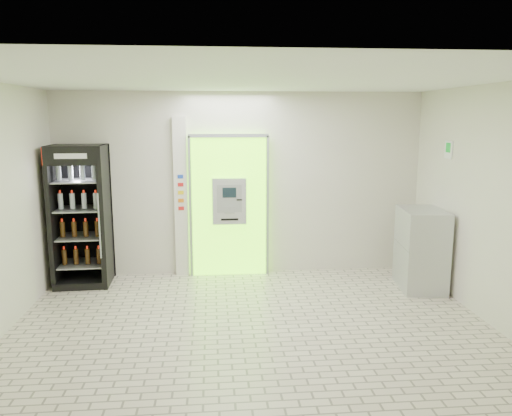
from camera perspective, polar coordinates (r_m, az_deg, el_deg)
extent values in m
plane|color=beige|center=(6.22, -0.28, -14.19)|extent=(6.00, 6.00, 0.00)
plane|color=silver|center=(8.23, -1.74, 2.73)|extent=(6.00, 0.00, 6.00)
plane|color=silver|center=(3.36, 3.30, -8.41)|extent=(6.00, 0.00, 6.00)
plane|color=silver|center=(6.72, 26.14, -0.02)|extent=(0.00, 5.00, 5.00)
plane|color=white|center=(5.68, -0.30, 14.53)|extent=(6.00, 6.00, 0.00)
cube|color=#74FA13|center=(8.21, -3.09, 0.22)|extent=(1.20, 0.12, 2.30)
cube|color=gray|center=(8.02, -3.15, 8.26)|extent=(1.28, 0.04, 0.06)
cube|color=gray|center=(8.14, -7.51, 0.07)|extent=(0.04, 0.04, 2.30)
cube|color=gray|center=(8.18, 1.34, 0.21)|extent=(0.04, 0.04, 2.30)
cube|color=black|center=(8.30, -2.34, -4.26)|extent=(0.62, 0.01, 0.67)
cube|color=black|center=(8.05, -5.57, 5.95)|extent=(0.22, 0.01, 0.18)
cube|color=#B3B6BC|center=(8.08, -3.07, 0.79)|extent=(0.55, 0.12, 0.75)
cube|color=black|center=(8.00, -3.07, 1.77)|extent=(0.22, 0.01, 0.16)
cube|color=gray|center=(8.04, -3.05, -0.20)|extent=(0.16, 0.01, 0.12)
cube|color=black|center=(8.02, -1.91, 0.94)|extent=(0.09, 0.01, 0.02)
cube|color=black|center=(8.07, -3.04, -1.32)|extent=(0.28, 0.01, 0.03)
cube|color=silver|center=(8.21, -8.55, 1.19)|extent=(0.22, 0.10, 2.60)
cube|color=#193FB2|center=(8.11, -8.64, 3.57)|extent=(0.09, 0.01, 0.06)
cube|color=red|center=(8.13, -8.62, 2.66)|extent=(0.09, 0.01, 0.06)
cube|color=yellow|center=(8.15, -8.59, 1.76)|extent=(0.09, 0.01, 0.06)
cube|color=orange|center=(8.17, -8.57, 0.85)|extent=(0.09, 0.01, 0.06)
cube|color=red|center=(8.19, -8.54, -0.04)|extent=(0.09, 0.01, 0.06)
cube|color=black|center=(8.17, -19.36, -0.84)|extent=(0.84, 0.77, 2.18)
cube|color=black|center=(8.49, -18.80, -0.40)|extent=(0.82, 0.08, 2.18)
cube|color=red|center=(7.69, -20.44, 5.58)|extent=(0.80, 0.04, 0.26)
cube|color=white|center=(7.69, -20.45, 5.58)|extent=(0.46, 0.02, 0.08)
cube|color=black|center=(8.42, -18.94, -7.77)|extent=(0.84, 0.77, 0.11)
cylinder|color=gray|center=(7.73, -17.48, -1.99)|extent=(0.02, 0.02, 0.98)
cube|color=gray|center=(8.34, -19.05, -5.98)|extent=(0.71, 0.66, 0.02)
cube|color=gray|center=(8.23, -19.23, -3.07)|extent=(0.71, 0.66, 0.02)
cube|color=gray|center=(8.15, -19.40, -0.09)|extent=(0.71, 0.66, 0.02)
cube|color=gray|center=(8.08, -19.59, 2.95)|extent=(0.71, 0.66, 0.02)
cube|color=#B3B6BC|center=(8.02, 18.34, -4.47)|extent=(0.72, 0.99, 1.22)
cube|color=gray|center=(7.89, 16.31, -4.14)|extent=(0.11, 0.89, 0.01)
cube|color=white|center=(7.86, 21.17, 6.24)|extent=(0.02, 0.22, 0.26)
cube|color=#0C8D23|center=(7.86, 21.11, 6.46)|extent=(0.00, 0.14, 0.14)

